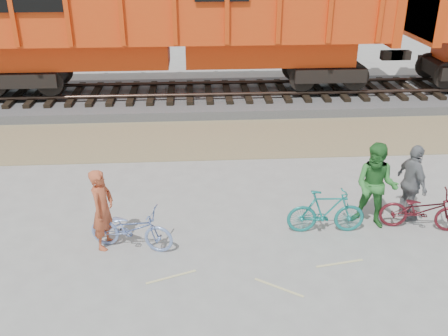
{
  "coord_description": "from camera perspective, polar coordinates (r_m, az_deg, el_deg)",
  "views": [
    {
      "loc": [
        -0.54,
        -7.79,
        5.36
      ],
      "look_at": [
        0.06,
        1.5,
        0.96
      ],
      "focal_mm": 40.0,
      "sensor_mm": 36.0,
      "label": 1
    }
  ],
  "objects": [
    {
      "name": "ground",
      "position": [
        9.47,
        0.24,
        -9.18
      ],
      "size": [
        120.0,
        120.0,
        0.0
      ],
      "primitive_type": "plane",
      "color": "#9E9E99",
      "rests_on": "ground"
    },
    {
      "name": "ballast_bed",
      "position": [
        17.59,
        -1.77,
        8.05
      ],
      "size": [
        120.0,
        4.0,
        0.3
      ],
      "primitive_type": "cube",
      "color": "slate",
      "rests_on": "ground"
    },
    {
      "name": "gravel_strip",
      "position": [
        14.34,
        -1.25,
        3.37
      ],
      "size": [
        120.0,
        3.0,
        0.02
      ],
      "primitive_type": "cube",
      "color": "tan",
      "rests_on": "ground"
    },
    {
      "name": "person_woman",
      "position": [
        10.7,
        20.68,
        -1.63
      ],
      "size": [
        0.54,
        1.0,
        1.63
      ],
      "primitive_type": "imported",
      "rotation": [
        0.0,
        0.0,
        1.73
      ],
      "color": "slate",
      "rests_on": "ground"
    },
    {
      "name": "hopper_car_center",
      "position": [
        16.96,
        -5.54,
        17.2
      ],
      "size": [
        14.0,
        3.13,
        4.65
      ],
      "color": "black",
      "rests_on": "track"
    },
    {
      "name": "person_solo",
      "position": [
        9.41,
        -13.71,
        -4.61
      ],
      "size": [
        0.54,
        0.66,
        1.57
      ],
      "primitive_type": "imported",
      "rotation": [
        0.0,
        0.0,
        1.26
      ],
      "color": "#B9502F",
      "rests_on": "ground"
    },
    {
      "name": "bicycle_blue",
      "position": [
        9.43,
        -10.56,
        -6.79
      ],
      "size": [
        1.7,
        0.98,
        0.84
      ],
      "primitive_type": "imported",
      "rotation": [
        0.0,
        0.0,
        1.29
      ],
      "color": "#7B93CF",
      "rests_on": "ground"
    },
    {
      "name": "bicycle_maroon",
      "position": [
        10.6,
        21.67,
        -4.47
      ],
      "size": [
        1.69,
        0.9,
        0.84
      ],
      "primitive_type": "imported",
      "rotation": [
        0.0,
        0.0,
        1.35
      ],
      "color": "#53141C",
      "rests_on": "ground"
    },
    {
      "name": "bicycle_teal",
      "position": [
        9.92,
        11.59,
        -4.9
      ],
      "size": [
        1.54,
        0.49,
        0.91
      ],
      "primitive_type": "imported",
      "rotation": [
        0.0,
        0.0,
        1.53
      ],
      "color": "#1A7D78",
      "rests_on": "ground"
    },
    {
      "name": "track",
      "position": [
        17.5,
        -1.78,
        9.06
      ],
      "size": [
        120.0,
        2.6,
        0.24
      ],
      "color": "black",
      "rests_on": "ballast_bed"
    },
    {
      "name": "person_man",
      "position": [
        10.19,
        16.96,
        -1.98
      ],
      "size": [
        1.07,
        1.01,
        1.76
      ],
      "primitive_type": "imported",
      "rotation": [
        0.0,
        0.0,
        -0.53
      ],
      "color": "#2F7630",
      "rests_on": "ground"
    }
  ]
}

